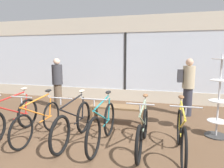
{
  "coord_description": "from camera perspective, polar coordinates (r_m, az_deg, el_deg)",
  "views": [
    {
      "loc": [
        1.47,
        -3.8,
        1.81
      ],
      "look_at": [
        0.0,
        1.71,
        0.95
      ],
      "focal_mm": 32.0,
      "sensor_mm": 36.0,
      "label": 1
    }
  ],
  "objects": [
    {
      "name": "customer_near_rack",
      "position": [
        6.85,
        -15.3,
        0.45
      ],
      "size": [
        0.44,
        0.44,
        1.67
      ],
      "color": "brown",
      "rests_on": "ground_plane"
    },
    {
      "name": "ground_plane",
      "position": [
        4.45,
        -5.9,
        -15.46
      ],
      "size": [
        24.0,
        24.0,
        0.0
      ],
      "primitive_type": "plane",
      "color": "brown"
    },
    {
      "name": "shop_back_wall",
      "position": [
        7.62,
        3.84,
        7.27
      ],
      "size": [
        12.0,
        0.08,
        3.2
      ],
      "color": "beige",
      "rests_on": "ground_plane"
    },
    {
      "name": "bicycle_center_right",
      "position": [
        4.05,
        -2.71,
        -11.76
      ],
      "size": [
        0.46,
        1.77,
        1.05
      ],
      "color": "black",
      "rests_on": "ground_plane"
    },
    {
      "name": "display_bench",
      "position": [
        5.16,
        1.69,
        -7.26
      ],
      "size": [
        1.4,
        0.44,
        0.5
      ],
      "color": "brown",
      "rests_on": "ground_plane"
    },
    {
      "name": "accessory_rack",
      "position": [
        4.93,
        28.11,
        -5.01
      ],
      "size": [
        0.48,
        0.48,
        1.81
      ],
      "color": "#333333",
      "rests_on": "ground_plane"
    },
    {
      "name": "customer_by_window",
      "position": [
        6.21,
        20.78,
        -0.35
      ],
      "size": [
        0.49,
        0.35,
        1.68
      ],
      "color": "#2D2D38",
      "rests_on": "ground_plane"
    },
    {
      "name": "bicycle_left",
      "position": [
        4.64,
        -20.24,
        -9.86
      ],
      "size": [
        0.46,
        1.73,
        1.02
      ],
      "color": "black",
      "rests_on": "ground_plane"
    },
    {
      "name": "bicycle_right",
      "position": [
        3.94,
        8.71,
        -12.96
      ],
      "size": [
        0.46,
        1.72,
        1.02
      ],
      "color": "black",
      "rests_on": "ground_plane"
    },
    {
      "name": "bicycle_center_left",
      "position": [
        4.26,
        -10.92,
        -10.99
      ],
      "size": [
        0.46,
        1.8,
        1.05
      ],
      "color": "black",
      "rests_on": "ground_plane"
    },
    {
      "name": "bicycle_far_right",
      "position": [
        3.81,
        19.16,
        -13.54
      ],
      "size": [
        0.46,
        1.78,
        1.05
      ],
      "color": "black",
      "rests_on": "ground_plane"
    },
    {
      "name": "bicycle_far_left",
      "position": [
        5.01,
        -26.66,
        -8.81
      ],
      "size": [
        0.46,
        1.8,
        1.04
      ],
      "color": "black",
      "rests_on": "ground_plane"
    }
  ]
}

